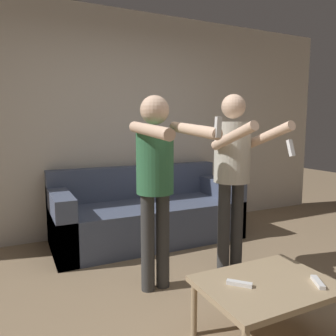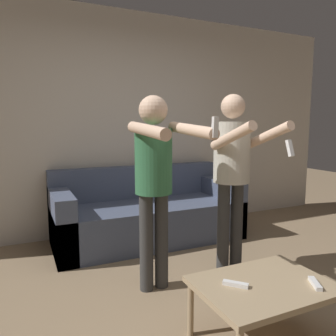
% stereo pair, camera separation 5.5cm
% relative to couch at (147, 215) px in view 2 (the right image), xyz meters
% --- Properties ---
extents(ground_plane, '(14.00, 14.00, 0.00)m').
position_rel_couch_xyz_m(ground_plane, '(-0.20, -1.73, -0.29)').
color(ground_plane, '#937A5B').
extents(wall_back, '(6.40, 0.06, 2.70)m').
position_rel_couch_xyz_m(wall_back, '(-0.20, 0.47, 1.06)').
color(wall_back, beige).
rests_on(wall_back, ground_plane).
extents(couch, '(2.13, 0.89, 0.83)m').
position_rel_couch_xyz_m(couch, '(0.00, 0.00, 0.00)').
color(couch, '#4C5670').
rests_on(couch, ground_plane).
extents(person_standing_left, '(0.41, 0.78, 1.56)m').
position_rel_couch_xyz_m(person_standing_left, '(-0.37, -1.14, 0.69)').
color(person_standing_left, '#383838').
rests_on(person_standing_left, ground_plane).
extents(person_standing_right, '(0.44, 0.69, 1.60)m').
position_rel_couch_xyz_m(person_standing_right, '(0.37, -1.13, 0.71)').
color(person_standing_right, '#383838').
rests_on(person_standing_right, ground_plane).
extents(coffee_table, '(0.80, 0.58, 0.39)m').
position_rel_couch_xyz_m(coffee_table, '(-0.03, -2.03, 0.06)').
color(coffee_table, tan).
rests_on(coffee_table, ground_plane).
extents(remote_near, '(0.11, 0.15, 0.02)m').
position_rel_couch_xyz_m(remote_near, '(0.23, -2.18, 0.12)').
color(remote_near, white).
rests_on(remote_near, coffee_table).
extents(remote_far, '(0.13, 0.13, 0.02)m').
position_rel_couch_xyz_m(remote_far, '(-0.21, -1.99, 0.12)').
color(remote_far, white).
rests_on(remote_far, coffee_table).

